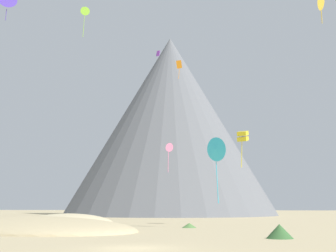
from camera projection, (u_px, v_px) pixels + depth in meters
The scene contains 14 objects.
ground_plane at pixel (134, 248), 25.54m from camera, with size 400.00×400.00×0.00m, color #C6B284.
dune_foreground_left at pixel (67, 226), 53.74m from camera, with size 13.55×11.31×2.85m, color beige.
dune_foreground_right at pixel (30, 230), 44.01m from camera, with size 23.70×15.82×2.66m, color #C6B284.
bush_far_right at pixel (189, 225), 48.85m from camera, with size 1.62×1.62×0.51m, color #568442.
bush_mid_center at pixel (280, 231), 33.07m from camera, with size 1.98×1.98×1.04m, color #386633.
rock_massif at pixel (171, 130), 115.13m from camera, with size 62.55×63.26×46.05m.
kite_yellow_low at pixel (243, 136), 55.77m from camera, with size 1.49×1.54×4.55m.
kite_lime_high at pixel (85, 12), 83.49m from camera, with size 1.66×0.89×5.76m.
kite_indigo_high at pixel (8, 1), 63.20m from camera, with size 2.64×1.95×4.11m.
kite_orange_high at pixel (179, 66), 86.21m from camera, with size 1.14×0.29×3.68m.
kite_pink_low at pixel (169, 148), 63.92m from camera, with size 1.32×1.23×4.16m.
kite_cyan_low at pixel (216, 150), 48.85m from camera, with size 2.34×1.98×7.03m.
kite_gold_mid at pixel (320, 2), 50.63m from camera, with size 1.60×2.06×3.52m.
kite_violet_high at pixel (158, 53), 81.74m from camera, with size 0.88×0.80×1.15m.
Camera 1 is at (5.53, -25.83, 2.38)m, focal length 48.72 mm.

